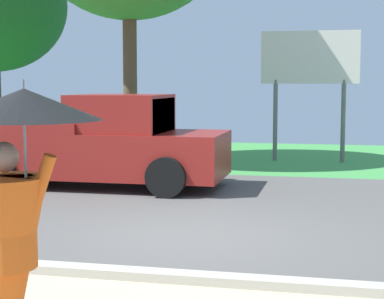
# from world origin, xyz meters

# --- Properties ---
(ground_plane) EXTENTS (40.00, 22.00, 0.20)m
(ground_plane) POSITION_xyz_m (0.00, 2.95, -0.05)
(ground_plane) COLOR #565451
(monk_pedestrian) EXTENTS (1.12, 1.09, 2.13)m
(monk_pedestrian) POSITION_xyz_m (-0.28, -4.39, 1.14)
(monk_pedestrian) COLOR #E55B19
(monk_pedestrian) RESTS_ON ground_plane
(pickup_truck) EXTENTS (5.20, 2.28, 1.88)m
(pickup_truck) POSITION_xyz_m (-2.73, 3.84, 0.87)
(pickup_truck) COLOR maroon
(pickup_truck) RESTS_ON ground_plane
(roadside_billboard) EXTENTS (2.60, 0.12, 3.50)m
(roadside_billboard) POSITION_xyz_m (1.30, 8.97, 2.55)
(roadside_billboard) COLOR slate
(roadside_billboard) RESTS_ON ground_plane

